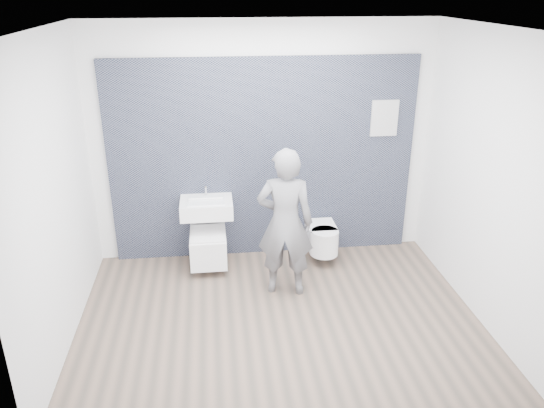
{
  "coord_description": "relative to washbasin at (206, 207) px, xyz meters",
  "views": [
    {
      "loc": [
        -0.6,
        -4.49,
        3.13
      ],
      "look_at": [
        0.0,
        0.6,
        1.0
      ],
      "focal_mm": 35.0,
      "sensor_mm": 36.0,
      "label": 1
    }
  ],
  "objects": [
    {
      "name": "ground",
      "position": [
        0.69,
        -1.21,
        -0.74
      ],
      "size": [
        4.0,
        4.0,
        0.0
      ],
      "primitive_type": "plane",
      "color": "brown",
      "rests_on": "ground"
    },
    {
      "name": "washbasin",
      "position": [
        0.0,
        0.0,
        0.0
      ],
      "size": [
        0.6,
        0.45,
        0.45
      ],
      "color": "white",
      "rests_on": "ground"
    },
    {
      "name": "info_placard",
      "position": [
        2.12,
        0.21,
        -0.74
      ],
      "size": [
        0.32,
        0.03,
        0.42
      ],
      "primitive_type": "cube",
      "color": "white",
      "rests_on": "ground"
    },
    {
      "name": "tile_wall",
      "position": [
        0.69,
        0.26,
        -0.74
      ],
      "size": [
        3.6,
        0.06,
        2.4
      ],
      "primitive_type": "cube",
      "color": "black",
      "rests_on": "ground"
    },
    {
      "name": "toilet_rounded",
      "position": [
        1.37,
        -0.06,
        -0.45
      ],
      "size": [
        0.34,
        0.57,
        0.31
      ],
      "color": "white",
      "rests_on": "ground"
    },
    {
      "name": "room_shell",
      "position": [
        0.69,
        -1.21,
        1.0
      ],
      "size": [
        4.0,
        4.0,
        4.0
      ],
      "color": "silver",
      "rests_on": "ground"
    },
    {
      "name": "toilet_square",
      "position": [
        0.0,
        -0.07,
        -0.45
      ],
      "size": [
        0.42,
        0.6,
        0.77
      ],
      "color": "white",
      "rests_on": "ground"
    },
    {
      "name": "visitor",
      "position": [
        0.82,
        -0.7,
        0.08
      ],
      "size": [
        0.66,
        0.5,
        1.63
      ],
      "primitive_type": "imported",
      "rotation": [
        0.0,
        0.0,
        2.95
      ],
      "color": "slate",
      "rests_on": "ground"
    }
  ]
}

